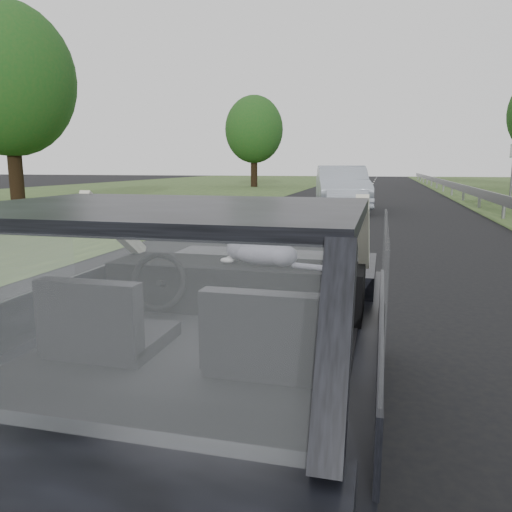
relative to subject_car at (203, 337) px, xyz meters
The scene contains 11 objects.
ground 0.72m from the subject_car, ahead, with size 140.00×140.00×0.00m, color black.
subject_car is the anchor object (origin of this frame).
dashboard 0.64m from the subject_car, 90.00° to the left, with size 1.58×0.45×0.30m, color black.
driver_seat 0.52m from the subject_car, 144.06° to the right, with size 0.50×0.72×0.42m, color black.
passenger_seat 0.52m from the subject_car, 35.94° to the right, with size 0.50×0.72×0.42m, color black.
steering_wheel 0.55m from the subject_car, 140.48° to the left, with size 0.36×0.36×0.04m, color black.
cat 0.71m from the subject_car, 72.96° to the left, with size 0.57×0.18×0.26m, color gray.
other_car 15.91m from the subject_car, 92.06° to the left, with size 1.90×4.80×1.58m, color #9DA6B4.
highway_sign 23.85m from the subject_car, 74.01° to the left, with size 0.10×1.02×2.54m, color #166621.
tree_5 18.16m from the subject_car, 132.27° to the left, with size 4.62×4.62×7.00m, color #164616, non-canonical shape.
tree_6 34.65m from the subject_car, 103.99° to the left, with size 4.18×4.18×6.33m, color #164616, non-canonical shape.
Camera 1 is at (0.88, -2.33, 1.61)m, focal length 35.00 mm.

